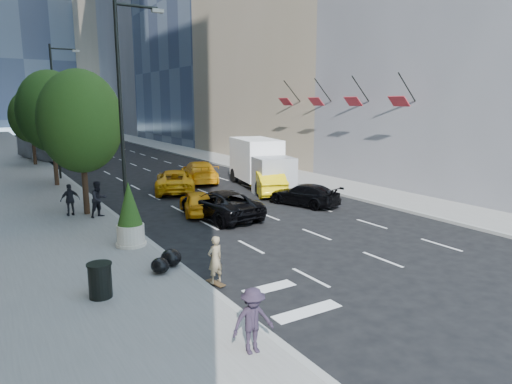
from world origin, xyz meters
TOP-DOWN VIEW (x-y plane):
  - ground at (0.00, 0.00)m, footprint 160.00×160.00m
  - sidewalk_left at (-9.00, 30.00)m, footprint 6.00×120.00m
  - sidewalk_right at (10.00, 30.00)m, footprint 4.00×120.00m
  - tower_right_far at (22.00, 98.00)m, footprint 20.00×24.00m
  - lamp_near at (-6.32, 4.00)m, footprint 2.13×0.22m
  - lamp_far at (-6.32, 22.00)m, footprint 2.13×0.22m
  - tree_near at (-7.20, 9.00)m, footprint 4.20×4.20m
  - tree_mid at (-7.20, 19.00)m, footprint 4.50×4.50m
  - tree_far at (-7.20, 32.00)m, footprint 3.90×3.90m
  - traffic_signal at (-6.40, 40.00)m, footprint 2.48×0.53m
  - facade_flags at (10.64, 10.00)m, footprint 1.85×13.30m
  - skateboarder at (-5.60, -2.91)m, footprint 0.64×0.49m
  - black_sedan_lincoln at (-1.35, 5.00)m, footprint 2.83×5.49m
  - black_sedan_mercedes at (4.20, 5.10)m, footprint 3.07×4.74m
  - taxi_a at (-2.00, 6.50)m, footprint 2.45×4.06m
  - taxi_b at (4.20, 9.00)m, footprint 3.37×5.14m
  - taxi_c at (-0.67, 13.00)m, footprint 4.32×5.94m
  - taxi_d at (2.27, 15.50)m, footprint 3.63×5.94m
  - city_bus at (-4.80, 34.17)m, footprint 6.63×12.30m
  - box_truck at (5.07, 11.30)m, footprint 3.97×7.43m
  - pedestrian_a at (-6.80, 7.91)m, footprint 1.11×1.00m
  - pedestrian_b at (-7.98, 9.03)m, footprint 1.00×0.47m
  - pedestrian_c at (-6.80, -7.26)m, footprint 1.09×0.70m
  - trash_can at (-9.10, -2.21)m, footprint 0.68×0.68m
  - planter_shrub at (-6.82, 2.36)m, footprint 1.11×1.11m
  - garbage_bags at (-6.54, -0.98)m, footprint 1.26×1.21m

SIDE VIEW (x-z plane):
  - ground at x=0.00m, z-range 0.00..0.00m
  - sidewalk_left at x=-9.00m, z-range 0.00..0.15m
  - sidewalk_right at x=10.00m, z-range 0.00..0.15m
  - garbage_bags at x=-6.54m, z-range 0.13..0.76m
  - black_sedan_mercedes at x=4.20m, z-range 0.00..1.28m
  - taxi_a at x=-2.00m, z-range 0.00..1.29m
  - trash_can at x=-9.10m, z-range 0.15..1.18m
  - black_sedan_lincoln at x=-1.35m, z-range 0.00..1.48m
  - taxi_c at x=-0.67m, z-range 0.00..1.50m
  - skateboarder at x=-5.60m, z-range 0.00..1.58m
  - taxi_b at x=4.20m, z-range 0.00..1.60m
  - taxi_d at x=2.27m, z-range 0.00..1.61m
  - pedestrian_c at x=-6.80m, z-range 0.15..1.75m
  - pedestrian_b at x=-7.98m, z-range 0.15..1.81m
  - pedestrian_a at x=-6.80m, z-range 0.15..2.01m
  - planter_shrub at x=-6.82m, z-range 0.09..2.75m
  - city_bus at x=-4.80m, z-range 0.00..3.35m
  - box_truck at x=5.07m, z-range 0.03..3.41m
  - traffic_signal at x=-6.40m, z-range 1.63..6.83m
  - tree_far at x=-7.20m, z-range 1.16..8.09m
  - tree_near at x=-7.20m, z-range 1.24..8.70m
  - tree_mid at x=-7.20m, z-range 1.32..9.31m
  - lamp_near at x=-6.32m, z-range 0.81..10.81m
  - lamp_far at x=-6.32m, z-range 0.81..10.81m
  - facade_flags at x=10.64m, z-range 5.16..7.21m
  - tower_right_far at x=22.00m, z-range 0.00..50.00m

